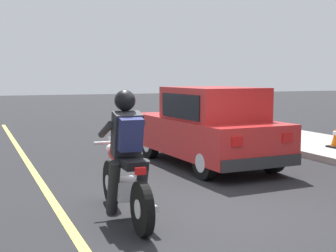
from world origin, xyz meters
TOP-DOWN VIEW (x-y plane):
  - ground_plane at (0.00, 0.00)m, footprint 80.00×80.00m
  - lane_stripe at (-1.80, 3.00)m, footprint 0.12×19.80m
  - motorcycle_with_rider at (-1.08, 0.35)m, footprint 0.56×2.02m
  - car_hatchback at (1.52, 3.11)m, footprint 1.81×3.85m

SIDE VIEW (x-z plane):
  - ground_plane at x=0.00m, z-range 0.00..0.00m
  - lane_stripe at x=-1.80m, z-range 0.00..0.01m
  - motorcycle_with_rider at x=-1.08m, z-range -0.13..1.49m
  - car_hatchback at x=1.52m, z-range -0.02..1.55m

